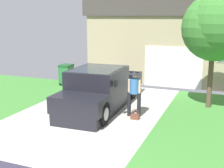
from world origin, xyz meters
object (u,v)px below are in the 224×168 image
(person_with_hat, at_px, (134,90))
(front_yard_tree, at_px, (219,26))
(pickup_truck, at_px, (99,90))
(wheeled_trash_bin, at_px, (66,74))
(handbag, at_px, (135,116))
(house_with_garage, at_px, (186,40))

(person_with_hat, distance_m, front_yard_tree, 4.04)
(pickup_truck, bearing_deg, wheeled_trash_bin, -45.51)
(pickup_truck, bearing_deg, handbag, 156.57)
(pickup_truck, distance_m, front_yard_tree, 5.18)
(pickup_truck, bearing_deg, front_yard_tree, -160.55)
(front_yard_tree, xyz_separation_m, wheeled_trash_bin, (-7.60, 1.56, -2.67))
(front_yard_tree, bearing_deg, wheeled_trash_bin, 168.40)
(pickup_truck, height_order, handbag, pickup_truck)
(front_yard_tree, distance_m, wheeled_trash_bin, 8.20)
(wheeled_trash_bin, bearing_deg, pickup_truck, -43.53)
(person_with_hat, bearing_deg, house_with_garage, -98.85)
(house_with_garage, height_order, wheeled_trash_bin, house_with_garage)
(pickup_truck, relative_size, house_with_garage, 0.53)
(person_with_hat, xyz_separation_m, handbag, (0.14, -0.30, -0.88))
(house_with_garage, bearing_deg, wheeled_trash_bin, -143.27)
(person_with_hat, distance_m, house_with_garage, 7.93)
(pickup_truck, height_order, house_with_garage, house_with_garage)
(person_with_hat, relative_size, wheeled_trash_bin, 1.54)
(handbag, xyz_separation_m, front_yard_tree, (2.52, 2.32, 3.15))
(pickup_truck, height_order, front_yard_tree, front_yard_tree)
(person_with_hat, height_order, house_with_garage, house_with_garage)
(person_with_hat, bearing_deg, handbag, 111.36)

